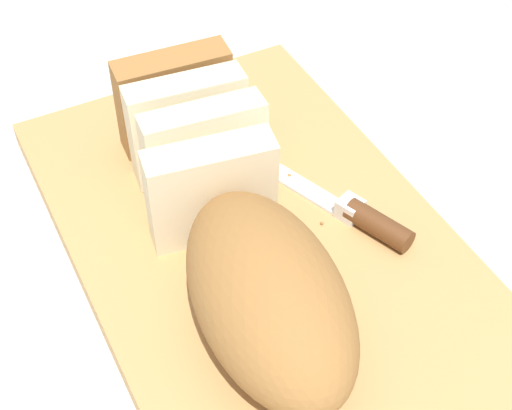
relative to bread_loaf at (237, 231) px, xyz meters
name	(u,v)px	position (x,y,z in m)	size (l,w,h in m)	color
ground_plane	(256,248)	(0.03, -0.03, -0.07)	(3.00, 3.00, 0.00)	beige
cutting_board	(256,239)	(0.03, -0.03, -0.06)	(0.47, 0.30, 0.02)	tan
bread_loaf	(237,231)	(0.00, 0.00, 0.00)	(0.37, 0.16, 0.10)	#996633
bread_knife	(345,207)	(0.01, -0.11, -0.04)	(0.24, 0.10, 0.02)	silver
crumb_near_knife	(289,176)	(0.07, -0.09, -0.05)	(0.00, 0.00, 0.00)	#996633
crumb_near_loaf	(322,223)	(0.01, -0.09, -0.05)	(0.00, 0.00, 0.00)	#996633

